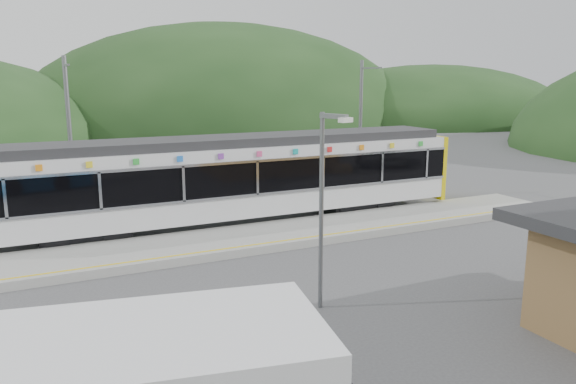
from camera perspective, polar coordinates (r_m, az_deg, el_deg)
name	(u,v)px	position (r m, az deg, el deg)	size (l,w,h in m)	color
ground	(323,262)	(19.15, 3.60, -7.15)	(120.00, 120.00, 0.00)	#4C4C4F
hills	(383,211)	(26.66, 9.59, -1.92)	(146.00, 149.00, 26.00)	#1E3D19
platform	(281,234)	(21.90, -0.67, -4.31)	(26.00, 3.20, 0.30)	#9E9E99
yellow_line	(297,239)	(20.74, 0.88, -4.78)	(26.00, 0.10, 0.01)	yellow
train	(233,177)	(23.54, -5.62, 1.54)	(20.44, 3.01, 3.74)	black
catenary_mast_west	(70,140)	(24.52, -21.24, 4.95)	(0.18, 1.80, 7.00)	slate
catenary_mast_east	(361,127)	(29.21, 7.39, 6.57)	(0.18, 1.80, 7.00)	slate
lamp_post	(324,194)	(14.56, 3.64, -0.22)	(0.39, 0.99, 5.28)	slate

